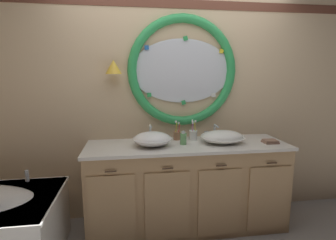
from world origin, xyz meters
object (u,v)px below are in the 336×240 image
Objects in this scene: soap_dispenser at (183,138)px; folded_hand_towel at (270,141)px; toothbrush_holder_right at (193,135)px; sink_basin_left at (152,139)px; sink_basin_right at (222,137)px; toothbrush_holder_left at (177,135)px.

soap_dispenser reaches higher than folded_hand_towel.
toothbrush_holder_right is 1.51× the size of folded_hand_towel.
sink_basin_right is (0.72, 0.00, -0.00)m from sink_basin_left.
sink_basin_left is at bearing 180.00° from sink_basin_right.
toothbrush_holder_right is 0.21m from soap_dispenser.
toothbrush_holder_right is at bearing 20.38° from sink_basin_left.
sink_basin_right is at bearing -1.28° from soap_dispenser.
sink_basin_right is 0.32m from toothbrush_holder_right.
toothbrush_holder_right is at bearing -11.05° from toothbrush_holder_left.
toothbrush_holder_right reaches higher than folded_hand_towel.
soap_dispenser is (0.03, -0.19, 0.01)m from toothbrush_holder_left.
folded_hand_towel is (0.76, -0.24, -0.04)m from toothbrush_holder_right.
sink_basin_left is 0.31m from soap_dispenser.
toothbrush_holder_right reaches higher than sink_basin_right.
folded_hand_towel is at bearing -4.98° from soap_dispenser.
sink_basin_right is 2.11× the size of toothbrush_holder_left.
sink_basin_left is 1.83× the size of toothbrush_holder_left.
toothbrush_holder_left is 0.18m from toothbrush_holder_right.
sink_basin_left reaches higher than sink_basin_right.
soap_dispenser is (0.31, 0.01, -0.01)m from sink_basin_left.
folded_hand_towel is at bearing -17.48° from toothbrush_holder_right.
toothbrush_holder_left is (-0.44, 0.20, -0.01)m from sink_basin_right.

